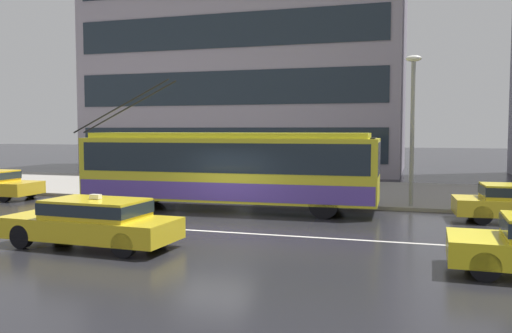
{
  "coord_description": "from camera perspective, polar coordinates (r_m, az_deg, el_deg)",
  "views": [
    {
      "loc": [
        6.35,
        -16.12,
        3.08
      ],
      "look_at": [
        0.52,
        3.02,
        1.7
      ],
      "focal_mm": 37.49,
      "sensor_mm": 36.0,
      "label": 1
    }
  ],
  "objects": [
    {
      "name": "pedestrian_at_shelter",
      "position": [
        26.27,
        -8.54,
        1.12
      ],
      "size": [
        1.51,
        1.51,
        2.03
      ],
      "color": "#4E504B",
      "rests_on": "sidewalk_slab"
    },
    {
      "name": "bus_shelter",
      "position": [
        24.24,
        -5.14,
        1.49
      ],
      "size": [
        3.96,
        1.6,
        2.58
      ],
      "color": "gray",
      "rests_on": "sidewalk_slab"
    },
    {
      "name": "trolleybus",
      "position": [
        20.48,
        -2.98,
        -0.12
      ],
      "size": [
        12.17,
        2.93,
        5.05
      ],
      "color": "yellow",
      "rests_on": "ground_plane"
    },
    {
      "name": "ground_plane",
      "position": [
        17.6,
        -4.52,
        -6.14
      ],
      "size": [
        160.0,
        160.0,
        0.0
      ],
      "primitive_type": "plane",
      "color": "black"
    },
    {
      "name": "taxi_oncoming_near",
      "position": [
        14.74,
        -17.06,
        -5.5
      ],
      "size": [
        4.77,
        1.99,
        1.39
      ],
      "color": "yellow",
      "rests_on": "ground_plane"
    },
    {
      "name": "street_lamp",
      "position": [
        21.35,
        16.36,
        5.21
      ],
      "size": [
        0.6,
        0.32,
        5.76
      ],
      "color": "gray",
      "rests_on": "sidewalk_slab"
    },
    {
      "name": "pedestrian_approaching_curb",
      "position": [
        25.14,
        -5.81,
        0.75
      ],
      "size": [
        1.08,
        1.08,
        1.95
      ],
      "color": "black",
      "rests_on": "sidewalk_slab"
    },
    {
      "name": "office_tower_corner_left",
      "position": [
        42.15,
        -0.68,
        13.04
      ],
      "size": [
        23.33,
        11.81,
        19.47
      ],
      "color": "#988F9D",
      "rests_on": "ground_plane"
    },
    {
      "name": "lane_centre_line",
      "position": [
        16.51,
        -6.05,
        -6.81
      ],
      "size": [
        72.0,
        0.14,
        0.01
      ],
      "primitive_type": "cube",
      "color": "silver",
      "rests_on": "ground_plane"
    },
    {
      "name": "sidewalk_slab",
      "position": [
        26.75,
        3.09,
        -2.52
      ],
      "size": [
        80.0,
        10.0,
        0.14
      ],
      "primitive_type": "cube",
      "color": "gray",
      "rests_on": "ground_plane"
    }
  ]
}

